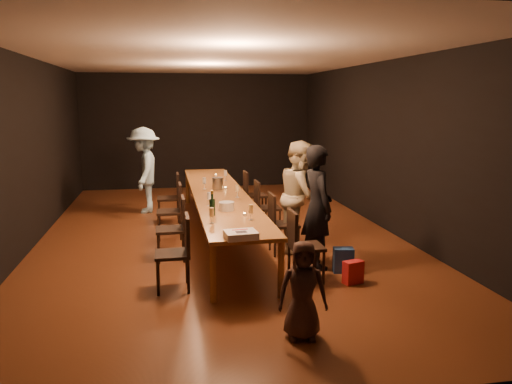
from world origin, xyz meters
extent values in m
plane|color=#4B2712|center=(0.00, 0.00, 0.00)|extent=(10.00, 10.00, 0.00)
cube|color=black|center=(0.00, 5.00, 1.50)|extent=(6.00, 0.04, 3.00)
cube|color=black|center=(0.00, -5.00, 1.50)|extent=(6.00, 0.04, 3.00)
cube|color=black|center=(-3.00, 0.00, 1.50)|extent=(0.04, 10.00, 3.00)
cube|color=black|center=(3.00, 0.00, 1.50)|extent=(0.04, 10.00, 3.00)
cube|color=silver|center=(0.00, 0.00, 3.00)|extent=(6.00, 10.00, 0.04)
cube|color=brown|center=(0.00, 0.00, 0.72)|extent=(0.90, 6.00, 0.05)
cylinder|color=brown|center=(-0.40, -2.90, 0.35)|extent=(0.08, 0.08, 0.70)
cylinder|color=brown|center=(0.40, -2.90, 0.35)|extent=(0.08, 0.08, 0.70)
cylinder|color=brown|center=(-0.40, 2.90, 0.35)|extent=(0.08, 0.08, 0.70)
cylinder|color=brown|center=(0.40, 2.90, 0.35)|extent=(0.08, 0.08, 0.70)
imported|color=black|center=(1.15, -1.89, 0.86)|extent=(0.48, 0.67, 1.71)
imported|color=beige|center=(1.15, -1.05, 0.85)|extent=(0.88, 0.99, 1.70)
imported|color=#97CAEA|center=(-1.31, 2.11, 0.88)|extent=(0.71, 1.17, 1.77)
imported|color=#412A24|center=(0.37, -3.93, 0.49)|extent=(0.52, 0.38, 0.98)
cube|color=red|center=(1.41, -2.62, 0.15)|extent=(0.28, 0.20, 0.29)
cube|color=#224A95|center=(1.44, -2.19, 0.17)|extent=(0.30, 0.23, 0.34)
cube|color=white|center=(-0.08, -2.90, 0.79)|extent=(0.39, 0.32, 0.08)
cube|color=black|center=(-0.08, -2.93, 0.83)|extent=(0.13, 0.10, 0.00)
cube|color=red|center=(-0.08, -2.83, 0.83)|extent=(0.19, 0.05, 0.00)
cylinder|color=white|center=(-0.05, -1.41, 0.81)|extent=(0.26, 0.26, 0.12)
cylinder|color=#A2A2A6|center=(0.01, 0.34, 0.86)|extent=(0.23, 0.23, 0.21)
cylinder|color=#B2B7B2|center=(0.15, -1.77, 0.77)|extent=(0.05, 0.05, 0.03)
cylinder|color=#B2B7B2|center=(0.15, 0.35, 0.77)|extent=(0.05, 0.05, 0.03)
cylinder|color=#B2B7B2|center=(0.15, 1.96, 0.77)|extent=(0.05, 0.05, 0.03)
camera|label=1|loc=(-0.92, -8.35, 2.30)|focal=35.00mm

